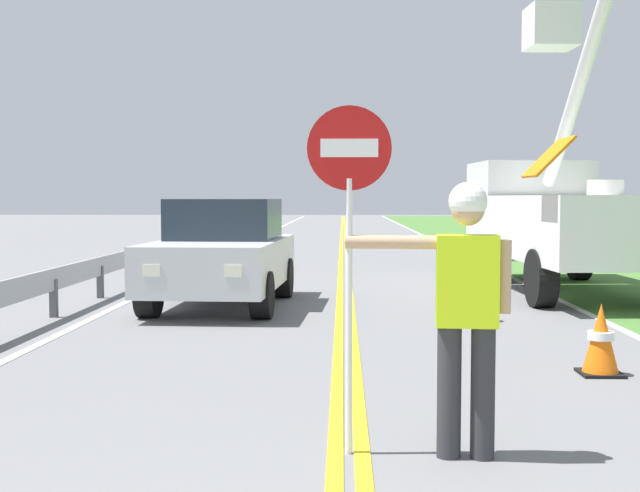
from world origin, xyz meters
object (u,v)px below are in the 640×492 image
Objects in this scene: utility_bucket_truck at (557,214)px; traffic_cone_tail at (483,282)px; oncoming_sedan_nearest at (223,254)px; traffic_cone_lead at (601,341)px; flagger_worker at (465,301)px; stop_sign_paddle at (349,200)px; traffic_cone_mid at (481,297)px.

utility_bucket_truck reaches higher than traffic_cone_tail.
traffic_cone_lead is at bearing -48.43° from oncoming_sedan_nearest.
traffic_cone_lead is at bearing 56.86° from flagger_worker.
traffic_cone_lead is (-1.50, -7.55, -1.07)m from utility_bucket_truck.
stop_sign_paddle is at bearing -111.47° from utility_bucket_truck.
traffic_cone_mid is (-0.58, 3.47, 0.00)m from traffic_cone_lead.
flagger_worker is at bearing -123.14° from traffic_cone_lead.
stop_sign_paddle reaches higher than traffic_cone_tail.
traffic_cone_tail is (4.20, 0.57, -0.50)m from oncoming_sedan_nearest.
flagger_worker reaches higher than oncoming_sedan_nearest.
flagger_worker is 0.44× the size of oncoming_sedan_nearest.
traffic_cone_mid is at bearing -117.00° from utility_bucket_truck.
stop_sign_paddle is at bearing -105.66° from traffic_cone_tail.
flagger_worker is at bearing -4.54° from stop_sign_paddle.
traffic_cone_mid is at bearing 79.51° from flagger_worker.
utility_bucket_truck is at bearing 78.76° from traffic_cone_lead.
utility_bucket_truck is 9.87× the size of traffic_cone_mid.
utility_bucket_truck is 7.77m from traffic_cone_lead.
oncoming_sedan_nearest is at bearing -156.41° from utility_bucket_truck.
traffic_cone_tail is at bearing 74.34° from stop_sign_paddle.
traffic_cone_tail is at bearing 79.73° from traffic_cone_mid.
flagger_worker is 8.05m from oncoming_sedan_nearest.
oncoming_sedan_nearest is at bearing -172.34° from traffic_cone_tail.
traffic_cone_lead is 1.00× the size of traffic_cone_tail.
traffic_cone_lead is (2.47, 2.55, -1.37)m from stop_sign_paddle.
utility_bucket_truck reaches higher than stop_sign_paddle.
traffic_cone_lead is 5.54m from traffic_cone_tail.
traffic_cone_lead is at bearing -80.53° from traffic_cone_mid.
utility_bucket_truck reaches higher than oncoming_sedan_nearest.
oncoming_sedan_nearest is 6.66m from traffic_cone_lead.
traffic_cone_mid and traffic_cone_tail have the same top height.
stop_sign_paddle is 0.34× the size of utility_bucket_truck.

